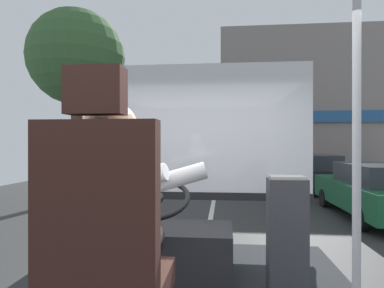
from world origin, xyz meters
name	(u,v)px	position (x,y,z in m)	size (l,w,h in m)	color
ground	(214,199)	(0.00, 8.80, -0.02)	(18.00, 44.00, 0.06)	#2E2E2E
driver_seat	(106,261)	(-0.17, -0.62, 1.31)	(0.48, 0.48, 1.37)	black
bus_driver	(115,207)	(-0.17, -0.50, 1.51)	(0.81, 0.55, 0.75)	#332D28
steering_console	(164,249)	(-0.17, 0.68, 0.93)	(1.10, 0.96, 0.82)	black
handrail_pole	(357,145)	(1.02, -0.11, 1.78)	(0.04, 0.04, 2.14)	#B7B7BC
fare_box	(287,235)	(0.77, 0.48, 1.13)	(0.27, 0.20, 0.85)	#333338
windshield_panel	(195,147)	(0.00, 1.62, 1.76)	(2.50, 0.08, 1.48)	silver
street_tree	(77,59)	(-4.35, 8.04, 4.48)	(3.02, 3.02, 6.04)	#4C3828
shop_building	(338,105)	(6.95, 17.84, 4.02)	(13.61, 4.66, 8.04)	gray
parked_car_green	(378,190)	(4.00, 6.26, 0.67)	(1.88, 4.08, 1.30)	#195633
parked_car_black	(313,172)	(3.75, 11.03, 0.70)	(1.77, 4.13, 1.36)	black
parked_car_red	(294,165)	(4.08, 16.16, 0.63)	(1.92, 3.93, 1.22)	maroon
parked_car_silver	(272,158)	(3.76, 21.95, 0.75)	(1.86, 3.83, 1.45)	silver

